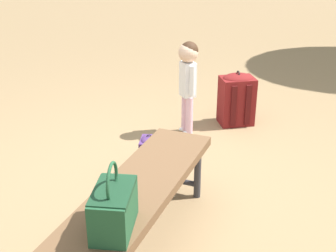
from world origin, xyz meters
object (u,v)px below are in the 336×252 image
at_px(park_bench, 137,196).
at_px(backpack_large, 237,98).
at_px(child_standing, 188,74).
at_px(backpack_small, 149,153).
at_px(handbag, 114,207).

bearing_deg(park_bench, backpack_large, -18.47).
distance_m(child_standing, backpack_large, 0.63).
bearing_deg(park_bench, backpack_small, 3.45).
xyz_separation_m(park_bench, child_standing, (1.74, -0.20, 0.19)).
bearing_deg(handbag, backpack_small, 0.58).
distance_m(park_bench, child_standing, 1.76).
bearing_deg(child_standing, backpack_small, 161.22).
bearing_deg(handbag, backpack_large, -16.61).
bearing_deg(child_standing, handbag, 173.40).
relative_size(backpack_large, backpack_small, 1.69).
height_order(park_bench, child_standing, child_standing).
xyz_separation_m(park_bench, handbag, (-0.39, 0.04, 0.18)).
relative_size(park_bench, child_standing, 1.87).
bearing_deg(backpack_small, backpack_large, -35.17).
relative_size(park_bench, backpack_small, 5.09).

